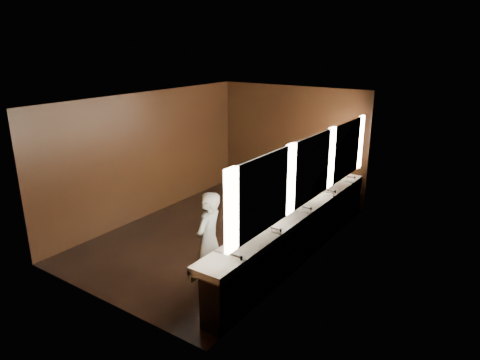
{
  "coord_description": "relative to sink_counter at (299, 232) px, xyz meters",
  "views": [
    {
      "loc": [
        4.94,
        -6.53,
        3.81
      ],
      "look_at": [
        0.47,
        0.0,
        1.25
      ],
      "focal_mm": 32.0,
      "sensor_mm": 36.0,
      "label": 1
    }
  ],
  "objects": [
    {
      "name": "wall_front",
      "position": [
        -1.79,
        -3.0,
        0.9
      ],
      "size": [
        4.0,
        0.02,
        2.8
      ],
      "primitive_type": "cube",
      "color": "black",
      "rests_on": "floor"
    },
    {
      "name": "floor",
      "position": [
        -1.79,
        0.0,
        -0.5
      ],
      "size": [
        6.0,
        6.0,
        0.0
      ],
      "primitive_type": "plane",
      "color": "black",
      "rests_on": "ground"
    },
    {
      "name": "person",
      "position": [
        -0.74,
        -1.73,
        0.32
      ],
      "size": [
        0.48,
        0.65,
        1.62
      ],
      "primitive_type": "imported",
      "rotation": [
        0.0,
        0.0,
        -1.4
      ],
      "color": "#859CC6",
      "rests_on": "floor"
    },
    {
      "name": "trash_bin",
      "position": [
        -0.22,
        -1.05,
        -0.24
      ],
      "size": [
        0.38,
        0.38,
        0.51
      ],
      "primitive_type": "cylinder",
      "rotation": [
        0.0,
        0.0,
        -0.18
      ],
      "color": "black",
      "rests_on": "floor"
    },
    {
      "name": "mirror_band",
      "position": [
        0.19,
        -0.0,
        1.25
      ],
      "size": [
        0.06,
        5.03,
        1.15
      ],
      "color": "#FFECCE",
      "rests_on": "wall_right"
    },
    {
      "name": "wall_back",
      "position": [
        -1.79,
        3.0,
        0.9
      ],
      "size": [
        4.0,
        0.02,
        2.8
      ],
      "primitive_type": "cube",
      "color": "black",
      "rests_on": "floor"
    },
    {
      "name": "wall_right",
      "position": [
        0.21,
        0.0,
        0.9
      ],
      "size": [
        0.02,
        6.0,
        2.8
      ],
      "primitive_type": "cube",
      "color": "black",
      "rests_on": "floor"
    },
    {
      "name": "ceiling",
      "position": [
        -1.79,
        0.0,
        2.3
      ],
      "size": [
        4.0,
        6.0,
        0.02
      ],
      "primitive_type": "cube",
      "color": "#2D2D2B",
      "rests_on": "wall_back"
    },
    {
      "name": "wall_left",
      "position": [
        -3.79,
        0.0,
        0.9
      ],
      "size": [
        0.02,
        6.0,
        2.8
      ],
      "primitive_type": "cube",
      "color": "black",
      "rests_on": "floor"
    },
    {
      "name": "sink_counter",
      "position": [
        0.0,
        0.0,
        0.0
      ],
      "size": [
        0.55,
        5.4,
        1.01
      ],
      "color": "black",
      "rests_on": "floor"
    }
  ]
}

